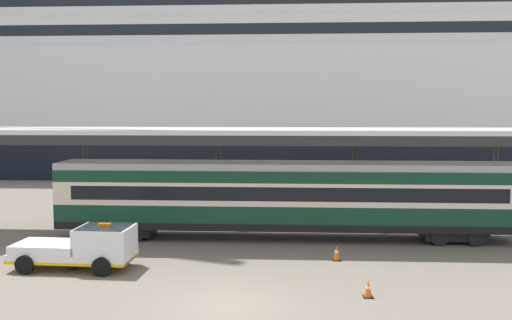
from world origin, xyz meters
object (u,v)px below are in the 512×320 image
(traffic_cone_near, at_px, (337,253))
(traffic_cone_mid, at_px, (368,289))
(service_truck, at_px, (84,246))
(cruise_ship, at_px, (424,62))
(quay_bollard, at_px, (72,257))
(train_carriage, at_px, (286,196))

(traffic_cone_near, distance_m, traffic_cone_mid, 5.10)
(service_truck, bearing_deg, traffic_cone_near, 10.28)
(cruise_ship, height_order, traffic_cone_mid, cruise_ship)
(cruise_ship, height_order, service_truck, cruise_ship)
(traffic_cone_mid, relative_size, quay_bollard, 0.66)
(traffic_cone_mid, bearing_deg, service_truck, 165.44)
(service_truck, distance_m, traffic_cone_near, 11.21)
(quay_bollard, bearing_deg, cruise_ship, 60.83)
(cruise_ship, xyz_separation_m, train_carriage, (-16.31, -39.40, -10.37))
(traffic_cone_near, height_order, quay_bollard, quay_bollard)
(service_truck, distance_m, traffic_cone_mid, 12.14)
(train_carriage, bearing_deg, quay_bollard, -145.64)
(traffic_cone_near, distance_m, quay_bollard, 11.73)
(train_carriage, relative_size, traffic_cone_near, 33.64)
(traffic_cone_near, bearing_deg, cruise_ship, 72.27)
(train_carriage, bearing_deg, traffic_cone_mid, -71.65)
(traffic_cone_mid, bearing_deg, quay_bollard, 166.28)
(traffic_cone_mid, xyz_separation_m, quay_bollard, (-12.27, 2.99, 0.20))
(train_carriage, height_order, traffic_cone_mid, train_carriage)
(train_carriage, distance_m, traffic_cone_near, 5.22)
(service_truck, height_order, traffic_cone_mid, service_truck)
(cruise_ship, relative_size, train_carriage, 6.83)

